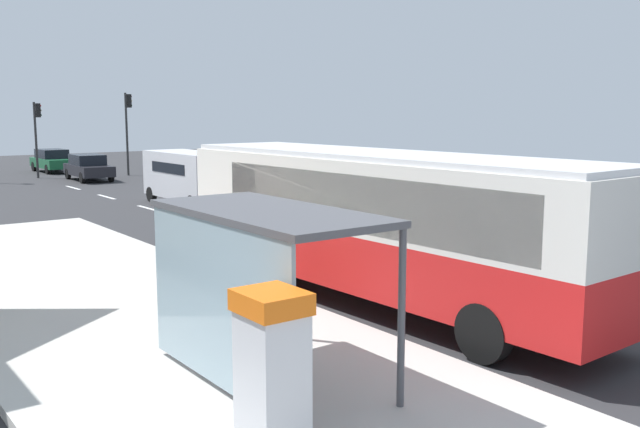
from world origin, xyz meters
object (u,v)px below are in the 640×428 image
sedan_far (88,167)px  recycling_bin_yellow (247,279)px  white_van (189,174)px  traffic_light_near_side (128,121)px  bus (378,217)px  traffic_light_median (37,127)px  recycling_bin_red (215,267)px  recycling_bin_orange (230,272)px  recycling_bin_green (266,285)px  bus_shelter (249,252)px  ticket_machine (272,374)px  sedan_near (53,160)px

sedan_far → recycling_bin_yellow: size_ratio=4.71×
white_van → traffic_light_near_side: 15.69m
bus → traffic_light_median: bearing=86.4°
sedan_far → recycling_bin_red: size_ratio=4.71×
recycling_bin_yellow → recycling_bin_orange: size_ratio=1.00×
recycling_bin_yellow → traffic_light_median: (4.60, 32.39, 2.42)m
white_van → traffic_light_near_side: size_ratio=1.01×
recycling_bin_green → recycling_bin_orange: bearing=90.0°
recycling_bin_yellow → recycling_bin_red: 1.40m
bus_shelter → recycling_bin_orange: bearing=63.7°
recycling_bin_green → recycling_bin_yellow: bearing=90.0°
recycling_bin_yellow → bus_shelter: size_ratio=0.24×
white_van → bus_shelter: bus_shelter is taller
ticket_machine → recycling_bin_yellow: ticket_machine is taller
white_van → recycling_bin_green: (-6.40, -16.29, -0.69)m
sedan_far → recycling_bin_yellow: 29.78m
recycling_bin_yellow → white_van: bearing=67.7°
ticket_machine → bus_shelter: 2.48m
recycling_bin_red → ticket_machine: bearing=-113.6°
ticket_machine → recycling_bin_orange: size_ratio=2.04×
ticket_machine → bus_shelter: (0.96, 2.09, 0.93)m
white_van → recycling_bin_orange: white_van is taller
bus → recycling_bin_red: bearing=133.9°
recycling_bin_green → recycling_bin_yellow: size_ratio=1.00×
bus → recycling_bin_orange: bus is taller
bus → ticket_machine: 7.38m
white_van → traffic_light_median: (-1.80, 16.79, 1.73)m
bus → recycling_bin_green: bearing=169.1°
sedan_near → traffic_light_near_side: traffic_light_near_side is taller
bus → sedan_near: size_ratio=2.50×
bus → traffic_light_near_side: 32.81m
ticket_machine → traffic_light_median: traffic_light_median is taller
sedan_near → recycling_bin_green: bearing=-100.0°
sedan_far → recycling_bin_orange: size_ratio=4.71×
traffic_light_median → bus_shelter: traffic_light_median is taller
bus → recycling_bin_orange: 3.34m
recycling_bin_green → traffic_light_median: bearing=82.1°
sedan_near → recycling_bin_red: (-6.50, -34.83, -0.14)m
recycling_bin_orange → traffic_light_near_side: bearing=72.1°
sedan_near → bus_shelter: size_ratio=1.11×
traffic_light_near_side → sedan_far: bearing=-151.7°
sedan_near → sedan_far: size_ratio=0.99×
bus → bus_shelter: bearing=-151.1°
ticket_machine → sedan_far: bearing=74.5°
ticket_machine → recycling_bin_yellow: (3.17, 5.87, -0.52)m
traffic_light_median → recycling_bin_orange: bearing=-98.3°
recycling_bin_orange → recycling_bin_red: 0.70m
recycling_bin_green → traffic_light_median: size_ratio=0.21×
sedan_near → traffic_light_median: traffic_light_median is taller
recycling_bin_red → bus: bearing=-46.1°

